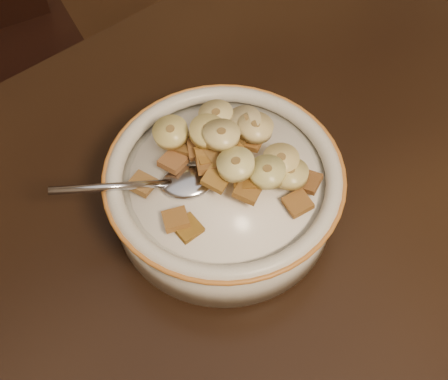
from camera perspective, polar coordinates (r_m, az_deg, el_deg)
cereal_bowl at (r=0.51m, az=-0.00°, el=-0.39°), size 0.20×0.20×0.05m
milk at (r=0.49m, az=-0.00°, el=1.18°), size 0.17×0.17×0.00m
spoon at (r=0.48m, az=-3.73°, el=0.86°), size 0.06×0.05×0.01m
cereal_square_0 at (r=0.46m, az=2.43°, el=-0.07°), size 0.03×0.03×0.01m
cereal_square_1 at (r=0.47m, az=7.52°, el=-1.33°), size 0.02×0.02×0.01m
cereal_square_2 at (r=0.49m, az=-0.15°, el=4.64°), size 0.03×0.03×0.01m
cereal_square_3 at (r=0.48m, az=-8.32°, el=0.64°), size 0.03×0.03×0.01m
cereal_square_4 at (r=0.46m, az=2.18°, el=0.92°), size 0.03×0.03×0.01m
cereal_square_5 at (r=0.48m, az=-2.47°, el=4.31°), size 0.03×0.03×0.01m
cereal_square_6 at (r=0.49m, az=1.30°, el=5.17°), size 0.02×0.02×0.01m
cereal_square_7 at (r=0.47m, az=-1.62°, el=3.47°), size 0.03×0.03×0.01m
cereal_square_8 at (r=0.48m, az=8.50°, el=0.88°), size 0.03×0.03×0.01m
cereal_square_9 at (r=0.52m, az=-0.79°, el=7.02°), size 0.03×0.03×0.01m
cereal_square_10 at (r=0.49m, az=-3.71°, el=4.44°), size 0.03×0.03×0.01m
cereal_square_11 at (r=0.46m, az=-3.70°, el=-3.88°), size 0.02×0.02×0.01m
cereal_square_12 at (r=0.46m, az=-0.75°, el=1.15°), size 0.03×0.03×0.01m
cereal_square_13 at (r=0.47m, az=-1.59°, el=2.70°), size 0.03×0.03×0.01m
cereal_square_14 at (r=0.47m, az=-1.56°, el=3.04°), size 0.03×0.03×0.01m
cereal_square_15 at (r=0.48m, az=-5.20°, el=2.89°), size 0.03×0.03×0.01m
cereal_square_16 at (r=0.47m, az=-0.56°, el=3.84°), size 0.02×0.02×0.01m
cereal_square_17 at (r=0.50m, az=2.77°, el=5.10°), size 0.03×0.03×0.01m
cereal_square_18 at (r=0.47m, az=1.11°, el=3.59°), size 0.02×0.02×0.01m
cereal_square_19 at (r=0.46m, az=-4.93°, el=-2.99°), size 0.03×0.03×0.01m
banana_slice_0 at (r=0.46m, az=1.21°, el=2.63°), size 0.04×0.04×0.01m
banana_slice_1 at (r=0.50m, az=2.04°, el=6.93°), size 0.03×0.03×0.01m
banana_slice_2 at (r=0.49m, az=-5.44°, el=5.86°), size 0.04×0.04×0.02m
banana_slice_3 at (r=0.48m, az=5.80°, el=3.03°), size 0.03×0.03×0.01m
banana_slice_4 at (r=0.50m, az=-0.81°, el=7.58°), size 0.04×0.04×0.01m
banana_slice_5 at (r=0.47m, az=-0.26°, el=5.63°), size 0.04×0.04×0.01m
banana_slice_6 at (r=0.47m, az=6.70°, el=1.70°), size 0.04×0.04×0.01m
banana_slice_7 at (r=0.49m, az=3.22°, el=6.36°), size 0.04×0.04×0.01m
banana_slice_8 at (r=0.48m, az=-1.68°, el=5.97°), size 0.04×0.04×0.01m
banana_slice_9 at (r=0.46m, az=4.40°, el=1.84°), size 0.04×0.04×0.01m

